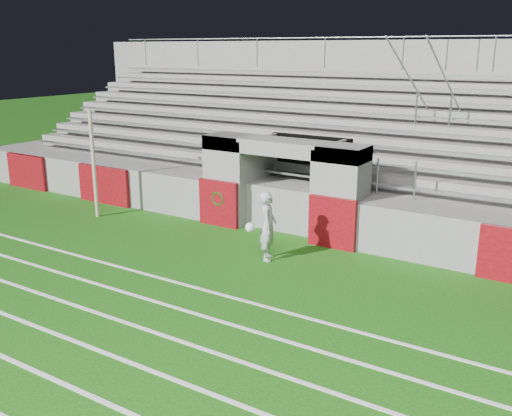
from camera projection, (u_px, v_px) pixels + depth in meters
The scene contains 6 objects.
ground at pixel (208, 269), 13.37m from camera, with size 90.00×90.00×0.00m, color #16510D.
field_post at pixel (94, 164), 17.15m from camera, with size 0.11×0.11×3.26m, color tan.
field_markings at pixel (24, 366), 9.29m from camera, with size 28.00×8.09×0.01m.
stadium_structure at pixel (347, 155), 19.46m from camera, with size 26.00×8.48×5.42m.
goalkeeper_with_ball at pixel (267, 226), 13.79m from camera, with size 0.74×0.81×1.71m.
hose_coil at pixel (218, 199), 16.46m from camera, with size 0.49×0.14×0.52m.
Camera 1 is at (7.60, -9.96, 5.00)m, focal length 40.00 mm.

